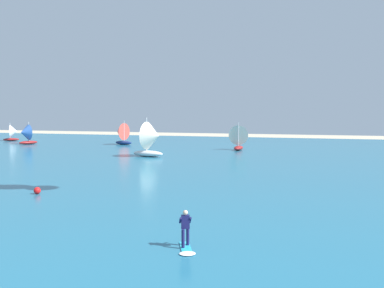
{
  "coord_description": "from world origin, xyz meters",
  "views": [
    {
      "loc": [
        5.93,
        -0.31,
        6.17
      ],
      "look_at": [
        0.12,
        19.72,
        4.53
      ],
      "focal_mm": 40.89,
      "sensor_mm": 36.0,
      "label": 1
    }
  ],
  "objects_px": {
    "sailboat_center_horizon": "(121,133)",
    "sailboat_heeled_over": "(13,133)",
    "sailboat_outermost": "(25,134)",
    "sailboat_far_left": "(239,137)",
    "marker_buoy": "(37,191)",
    "kitesurfer": "(186,235)",
    "sailboat_anchored_offshore": "(152,139)"
  },
  "relations": [
    {
      "from": "marker_buoy",
      "to": "sailboat_center_horizon",
      "type": "bearing_deg",
      "value": 107.67
    },
    {
      "from": "sailboat_anchored_offshore",
      "to": "sailboat_far_left",
      "type": "relative_size",
      "value": 1.21
    },
    {
      "from": "sailboat_center_horizon",
      "to": "marker_buoy",
      "type": "bearing_deg",
      "value": -72.33
    },
    {
      "from": "kitesurfer",
      "to": "marker_buoy",
      "type": "xyz_separation_m",
      "value": [
        -13.91,
        8.88,
        -0.35
      ]
    },
    {
      "from": "sailboat_far_left",
      "to": "marker_buoy",
      "type": "xyz_separation_m",
      "value": [
        -7.9,
        -38.38,
        -1.67
      ]
    },
    {
      "from": "sailboat_anchored_offshore",
      "to": "sailboat_far_left",
      "type": "distance_m",
      "value": 15.73
    },
    {
      "from": "sailboat_center_horizon",
      "to": "marker_buoy",
      "type": "height_order",
      "value": "sailboat_center_horizon"
    },
    {
      "from": "kitesurfer",
      "to": "sailboat_outermost",
      "type": "xyz_separation_m",
      "value": [
        -43.55,
        46.93,
        1.19
      ]
    },
    {
      "from": "sailboat_center_horizon",
      "to": "sailboat_far_left",
      "type": "relative_size",
      "value": 1.0
    },
    {
      "from": "kitesurfer",
      "to": "sailboat_heeled_over",
      "type": "xyz_separation_m",
      "value": [
        -51.48,
        53.75,
        0.99
      ]
    },
    {
      "from": "sailboat_center_horizon",
      "to": "sailboat_far_left",
      "type": "height_order",
      "value": "sailboat_center_horizon"
    },
    {
      "from": "sailboat_anchored_offshore",
      "to": "sailboat_outermost",
      "type": "distance_m",
      "value": 31.15
    },
    {
      "from": "sailboat_center_horizon",
      "to": "sailboat_outermost",
      "type": "xyz_separation_m",
      "value": [
        -16.05,
        -4.6,
        -0.13
      ]
    },
    {
      "from": "kitesurfer",
      "to": "sailboat_center_horizon",
      "type": "distance_m",
      "value": 58.43
    },
    {
      "from": "sailboat_outermost",
      "to": "marker_buoy",
      "type": "bearing_deg",
      "value": -52.09
    },
    {
      "from": "sailboat_heeled_over",
      "to": "sailboat_outermost",
      "type": "relative_size",
      "value": 0.89
    },
    {
      "from": "sailboat_anchored_offshore",
      "to": "marker_buoy",
      "type": "xyz_separation_m",
      "value": [
        1.13,
        -25.5,
        -2.06
      ]
    },
    {
      "from": "sailboat_outermost",
      "to": "sailboat_anchored_offshore",
      "type": "bearing_deg",
      "value": -23.76
    },
    {
      "from": "sailboat_center_horizon",
      "to": "sailboat_heeled_over",
      "type": "bearing_deg",
      "value": 174.72
    },
    {
      "from": "kitesurfer",
      "to": "sailboat_anchored_offshore",
      "type": "relative_size",
      "value": 0.4
    },
    {
      "from": "sailboat_outermost",
      "to": "sailboat_far_left",
      "type": "xyz_separation_m",
      "value": [
        37.54,
        0.33,
        0.12
      ]
    },
    {
      "from": "sailboat_anchored_offshore",
      "to": "sailboat_heeled_over",
      "type": "distance_m",
      "value": 41.27
    },
    {
      "from": "sailboat_center_horizon",
      "to": "sailboat_heeled_over",
      "type": "relative_size",
      "value": 1.2
    },
    {
      "from": "sailboat_far_left",
      "to": "marker_buoy",
      "type": "relative_size",
      "value": 8.34
    },
    {
      "from": "sailboat_center_horizon",
      "to": "sailboat_heeled_over",
      "type": "height_order",
      "value": "sailboat_center_horizon"
    },
    {
      "from": "sailboat_outermost",
      "to": "sailboat_far_left",
      "type": "height_order",
      "value": "sailboat_far_left"
    },
    {
      "from": "sailboat_heeled_over",
      "to": "sailboat_outermost",
      "type": "distance_m",
      "value": 10.46
    },
    {
      "from": "sailboat_heeled_over",
      "to": "marker_buoy",
      "type": "relative_size",
      "value": 6.94
    },
    {
      "from": "sailboat_outermost",
      "to": "marker_buoy",
      "type": "distance_m",
      "value": 48.26
    },
    {
      "from": "sailboat_anchored_offshore",
      "to": "sailboat_outermost",
      "type": "relative_size",
      "value": 1.29
    },
    {
      "from": "kitesurfer",
      "to": "sailboat_outermost",
      "type": "height_order",
      "value": "sailboat_outermost"
    },
    {
      "from": "sailboat_heeled_over",
      "to": "sailboat_far_left",
      "type": "relative_size",
      "value": 0.83
    }
  ]
}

